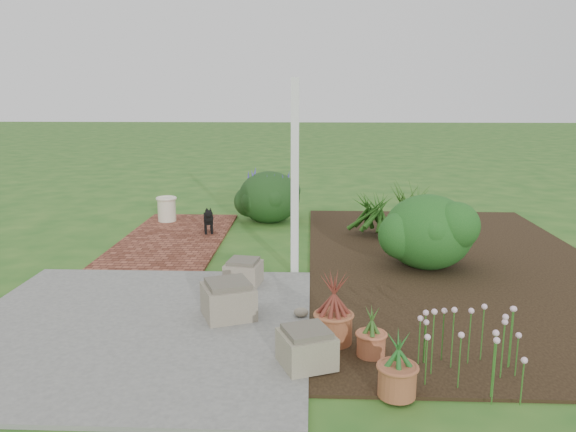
{
  "coord_description": "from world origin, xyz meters",
  "views": [
    {
      "loc": [
        0.51,
        -6.94,
        2.3
      ],
      "look_at": [
        0.2,
        0.4,
        0.7
      ],
      "focal_mm": 35.0,
      "sensor_mm": 36.0,
      "label": 1
    }
  ],
  "objects_px": {
    "stone_trough_near": "(307,349)",
    "black_dog": "(208,218)",
    "evergreen_shrub": "(428,230)",
    "cream_ceramic_urn": "(167,209)"
  },
  "relations": [
    {
      "from": "stone_trough_near",
      "to": "black_dog",
      "type": "bearing_deg",
      "value": 110.07
    },
    {
      "from": "stone_trough_near",
      "to": "black_dog",
      "type": "xyz_separation_m",
      "value": [
        -1.67,
        4.56,
        0.11
      ]
    },
    {
      "from": "evergreen_shrub",
      "to": "stone_trough_near",
      "type": "bearing_deg",
      "value": -118.6
    },
    {
      "from": "stone_trough_near",
      "to": "cream_ceramic_urn",
      "type": "relative_size",
      "value": 0.99
    },
    {
      "from": "black_dog",
      "to": "stone_trough_near",
      "type": "bearing_deg",
      "value": -82.15
    },
    {
      "from": "cream_ceramic_urn",
      "to": "evergreen_shrub",
      "type": "height_order",
      "value": "evergreen_shrub"
    },
    {
      "from": "stone_trough_near",
      "to": "cream_ceramic_urn",
      "type": "distance_m",
      "value": 6.02
    },
    {
      "from": "cream_ceramic_urn",
      "to": "evergreen_shrub",
      "type": "xyz_separation_m",
      "value": [
        4.17,
        -2.52,
        0.28
      ]
    },
    {
      "from": "cream_ceramic_urn",
      "to": "black_dog",
      "type": "bearing_deg",
      "value": -43.45
    },
    {
      "from": "black_dog",
      "to": "evergreen_shrub",
      "type": "distance_m",
      "value": 3.66
    }
  ]
}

